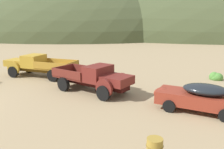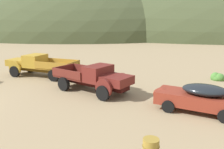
% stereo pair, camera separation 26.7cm
% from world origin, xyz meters
% --- Properties ---
extents(hill_far_left, '(86.00, 71.29, 36.22)m').
position_xyz_m(hill_far_left, '(-24.70, 67.02, 0.00)').
color(hill_far_left, '#424C2D').
rests_on(hill_far_left, ground).
extents(hill_center, '(114.66, 70.50, 36.52)m').
position_xyz_m(hill_center, '(11.85, 76.16, 0.00)').
color(hill_center, '#424C2D').
rests_on(hill_center, ground).
extents(truck_mustard, '(6.67, 2.65, 1.89)m').
position_xyz_m(truck_mustard, '(0.56, 8.46, 0.99)').
color(truck_mustard, '#593D12').
rests_on(truck_mustard, ground).
extents(truck_oxblood, '(6.10, 3.87, 1.89)m').
position_xyz_m(truck_oxblood, '(7.41, 5.46, 0.99)').
color(truck_oxblood, black).
rests_on(truck_oxblood, ground).
extents(car_rust_red, '(4.97, 2.61, 1.57)m').
position_xyz_m(car_rust_red, '(13.71, 3.82, 0.82)').
color(car_rust_red, maroon).
rests_on(car_rust_red, ground).
extents(bush_near_barrel, '(1.08, 0.80, 0.83)m').
position_xyz_m(bush_near_barrel, '(15.61, 11.54, 0.20)').
color(bush_near_barrel, '#4C8438').
rests_on(bush_near_barrel, ground).
extents(bush_front_left, '(0.76, 0.87, 0.71)m').
position_xyz_m(bush_front_left, '(13.44, 7.15, 0.17)').
color(bush_front_left, olive).
rests_on(bush_front_left, ground).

